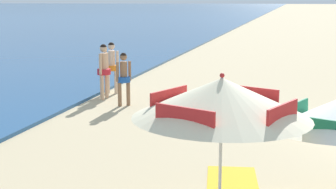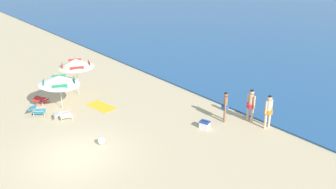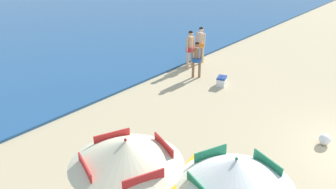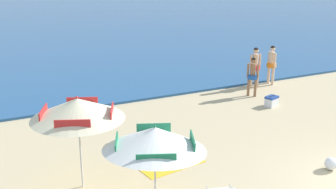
# 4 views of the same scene
# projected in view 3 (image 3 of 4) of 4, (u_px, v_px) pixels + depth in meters

# --- Properties ---
(beach_umbrella_striped_main) EXTENTS (3.21, 3.20, 2.05)m
(beach_umbrella_striped_main) POSITION_uv_depth(u_px,v_px,m) (235.00, 171.00, 6.53)
(beach_umbrella_striped_main) COLOR silver
(beach_umbrella_striped_main) RESTS_ON ground
(beach_umbrella_striped_second) EXTENTS (3.13, 3.13, 2.36)m
(beach_umbrella_striped_second) POSITION_uv_depth(u_px,v_px,m) (126.00, 153.00, 6.50)
(beach_umbrella_striped_second) COLOR silver
(beach_umbrella_striped_second) RESTS_ON ground
(person_standing_near_shore) EXTENTS (0.44, 0.53, 1.79)m
(person_standing_near_shore) POSITION_uv_depth(u_px,v_px,m) (201.00, 42.00, 17.12)
(person_standing_near_shore) COLOR beige
(person_standing_near_shore) RESTS_ON ground
(person_standing_beside) EXTENTS (0.40, 0.40, 1.65)m
(person_standing_beside) POSITION_uv_depth(u_px,v_px,m) (197.00, 57.00, 15.19)
(person_standing_beside) COLOR #8C6042
(person_standing_beside) RESTS_ON ground
(person_wading_in) EXTENTS (0.54, 0.44, 1.81)m
(person_wading_in) POSITION_uv_depth(u_px,v_px,m) (190.00, 47.00, 16.34)
(person_wading_in) COLOR #D8A87F
(person_wading_in) RESTS_ON ground
(cooler_box) EXTENTS (0.58, 0.48, 0.43)m
(cooler_box) POSITION_uv_depth(u_px,v_px,m) (222.00, 81.00, 14.63)
(cooler_box) COLOR white
(cooler_box) RESTS_ON ground
(beach_ball) EXTENTS (0.35, 0.35, 0.35)m
(beach_ball) POSITION_uv_depth(u_px,v_px,m) (325.00, 140.00, 10.43)
(beach_ball) COLOR white
(beach_ball) RESTS_ON ground
(beach_towel) EXTENTS (1.92, 1.16, 0.01)m
(beach_towel) POSITION_uv_depth(u_px,v_px,m) (194.00, 175.00, 9.16)
(beach_towel) COLOR gold
(beach_towel) RESTS_ON ground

